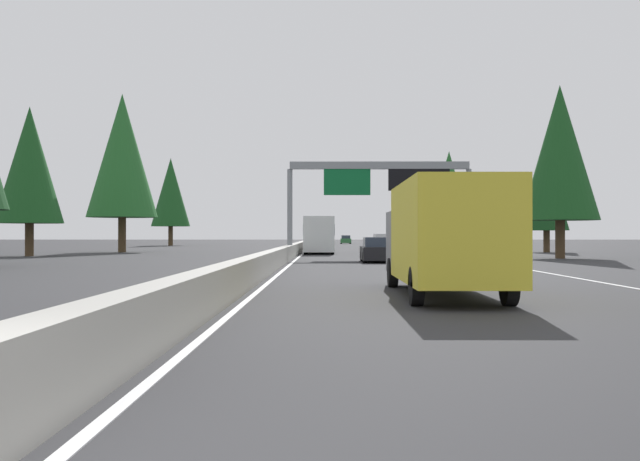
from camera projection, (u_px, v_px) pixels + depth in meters
name	position (u px, v px, depth m)	size (l,w,h in m)	color
ground_plane	(302.00, 252.00, 64.46)	(320.00, 320.00, 0.00)	#2D2D30
median_barrier	(305.00, 244.00, 84.47)	(180.00, 0.56, 0.90)	#9E9B93
shoulder_stripe_right	(415.00, 250.00, 74.36)	(160.00, 0.16, 0.01)	silver
shoulder_stripe_median	(307.00, 250.00, 74.46)	(160.00, 0.16, 0.01)	silver
sign_gantry_overhead	(382.00, 181.00, 48.99)	(0.50, 12.68, 6.63)	gray
box_truck_distant_b	(444.00, 235.00, 18.92)	(8.50, 2.40, 2.95)	gold
sedan_mid_center	(377.00, 251.00, 42.04)	(4.40, 1.80, 1.47)	black
minivan_distant_a	(383.00, 240.00, 83.79)	(5.00, 1.95, 1.69)	silver
sedan_far_right	(346.00, 240.00, 124.49)	(4.40, 1.80, 1.47)	#2D6B38
bus_near_right	(319.00, 233.00, 62.43)	(11.50, 2.55, 3.10)	white
conifer_right_near	(560.00, 153.00, 48.41)	(5.20, 5.20, 11.82)	#4C3823
conifer_right_mid	(547.00, 192.00, 65.07)	(4.01, 4.01, 9.10)	#4C3823
conifer_right_far	(453.00, 204.00, 95.11)	(4.11, 4.11, 9.33)	#4C3823
conifer_right_distant	(449.00, 189.00, 94.93)	(5.61, 5.61, 12.75)	#4C3823
conifer_left_near	(30.00, 165.00, 53.44)	(4.95, 4.95, 11.26)	#4C3823
conifer_left_mid	(122.00, 156.00, 65.28)	(6.41, 6.41, 14.56)	#4C3823
conifer_left_far	(171.00, 192.00, 104.43)	(5.65, 5.65, 12.84)	#4C3823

